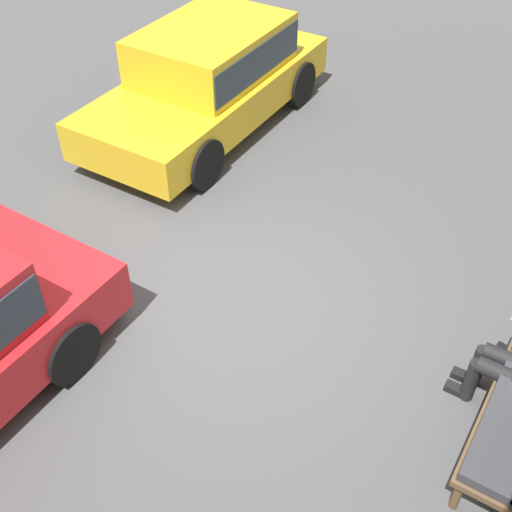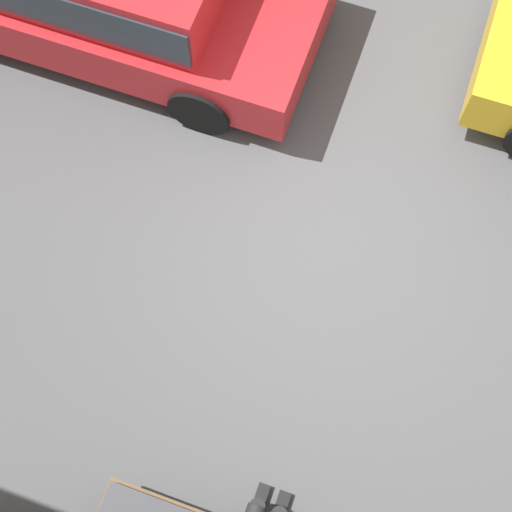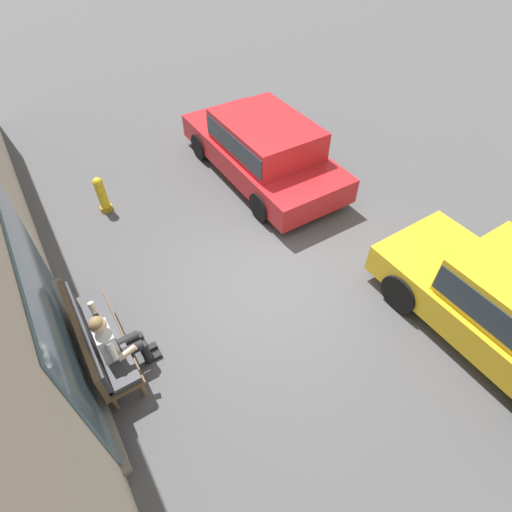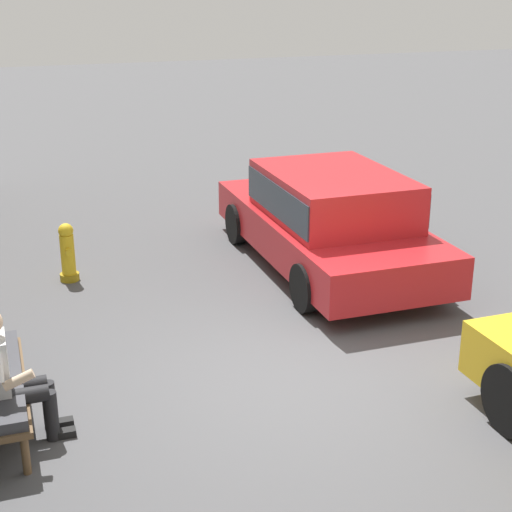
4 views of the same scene
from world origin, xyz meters
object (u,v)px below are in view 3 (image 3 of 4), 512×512
person_on_phone (115,342)px  fire_hydrant (102,195)px  bench (96,338)px  parked_car_mid (263,146)px

person_on_phone → fire_hydrant: bearing=-13.3°
person_on_phone → fire_hydrant: 3.90m
fire_hydrant → bench: bearing=162.2°
fire_hydrant → person_on_phone: bearing=166.7°
parked_car_mid → person_on_phone: bearing=124.9°
bench → parked_car_mid: size_ratio=0.42×
person_on_phone → fire_hydrant: size_ratio=1.62×
bench → fire_hydrant: bearing=-17.8°
bench → person_on_phone: size_ratio=1.43×
bench → person_on_phone: (-0.31, -0.22, 0.13)m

